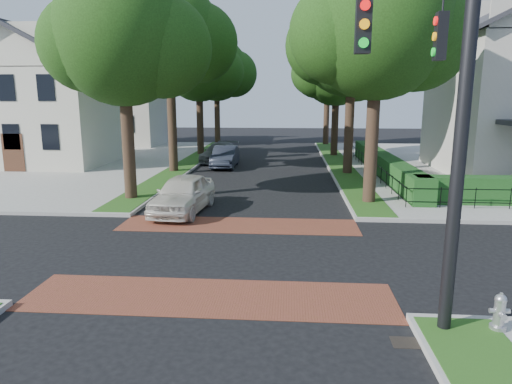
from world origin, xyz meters
TOP-DOWN VIEW (x-y plane):
  - ground at (0.00, 0.00)m, footprint 120.00×120.00m
  - sidewalk_nw at (-19.50, 19.00)m, footprint 30.00×30.00m
  - crosswalk_far at (0.00, 3.20)m, footprint 9.00×2.20m
  - crosswalk_near at (0.00, -3.20)m, footprint 9.00×2.20m
  - storm_drain at (4.30, -5.00)m, footprint 0.65×0.45m
  - grass_strip_ne at (5.40, 19.10)m, footprint 1.60×29.80m
  - grass_strip_nw at (-5.40, 19.10)m, footprint 1.60×29.80m
  - tree_right_near at (5.60, 7.24)m, footprint 7.75×6.67m
  - tree_right_mid at (5.61, 15.25)m, footprint 8.25×7.09m
  - tree_right_far at (5.60, 24.22)m, footprint 7.25×6.23m
  - tree_right_back at (5.60, 33.23)m, footprint 7.50×6.45m
  - tree_left_near at (-5.40, 7.23)m, footprint 7.50×6.45m
  - tree_left_mid at (-5.39, 15.24)m, footprint 8.00×6.88m
  - tree_left_far at (-5.40, 24.22)m, footprint 7.00×6.02m
  - tree_left_back at (-5.40, 33.24)m, footprint 7.75×6.66m
  - hedge_main_road at (7.70, 15.00)m, footprint 1.00×18.00m
  - fence_main_road at (6.90, 15.00)m, footprint 0.06×18.00m
  - house_left_near at (-15.49, 17.99)m, footprint 10.00×9.00m
  - house_left_far at (-15.49, 31.99)m, footprint 10.00×9.00m
  - traffic_signal at (4.89, -4.41)m, footprint 2.17×2.00m
  - parked_car_front at (-2.55, 5.05)m, footprint 2.31×4.79m
  - parked_car_middle at (-2.57, 17.79)m, footprint 1.55×4.41m
  - parked_car_rear at (-3.37, 20.46)m, footprint 2.75×5.11m
  - fire_hydrant at (6.17, -4.61)m, footprint 0.42×0.43m

SIDE VIEW (x-z plane):
  - ground at x=0.00m, z-range 0.00..0.00m
  - crosswalk_far at x=0.00m, z-range 0.00..0.01m
  - crosswalk_near at x=0.00m, z-range 0.00..0.01m
  - storm_drain at x=4.30m, z-range 0.00..0.01m
  - sidewalk_nw at x=-19.50m, z-range 0.00..0.15m
  - grass_strip_ne at x=5.40m, z-range 0.15..0.17m
  - grass_strip_nw at x=-5.40m, z-range 0.15..0.17m
  - fire_hydrant at x=6.17m, z-range 0.13..0.93m
  - fence_main_road at x=6.90m, z-range 0.15..1.05m
  - parked_car_rear at x=-3.37m, z-range 0.00..1.41m
  - parked_car_middle at x=-2.57m, z-range 0.00..1.45m
  - hedge_main_road at x=7.70m, z-range 0.15..1.35m
  - parked_car_front at x=-2.55m, z-range 0.00..1.58m
  - traffic_signal at x=4.89m, z-range 0.71..8.71m
  - house_left_near at x=-15.49m, z-range -0.03..10.11m
  - house_left_far at x=-15.49m, z-range -0.03..10.11m
  - tree_right_far at x=5.60m, z-range 2.04..11.78m
  - tree_left_far at x=-5.40m, z-range 2.19..12.05m
  - tree_right_back at x=5.60m, z-range 2.17..12.37m
  - tree_left_near at x=-5.40m, z-range 2.17..12.37m
  - tree_left_back at x=-5.40m, z-range 2.19..12.63m
  - tree_right_near at x=5.60m, z-range 2.30..12.96m
  - tree_right_mid at x=5.61m, z-range 2.38..13.60m
  - tree_left_mid at x=-5.39m, z-range 2.60..14.08m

